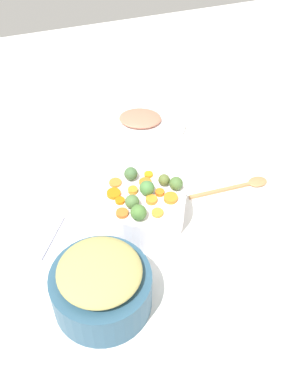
{
  "coord_description": "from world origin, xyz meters",
  "views": [
    {
      "loc": [
        -0.8,
        0.23,
        1.02
      ],
      "look_at": [
        -0.01,
        -0.02,
        0.14
      ],
      "focal_mm": 42.5,
      "sensor_mm": 36.0,
      "label": 1
    }
  ],
  "objects_px": {
    "serving_bowl_carrots": "(144,208)",
    "metal_pot": "(102,290)",
    "wooden_spoon": "(244,185)",
    "ham_plate": "(147,124)"
  },
  "relations": [
    {
      "from": "serving_bowl_carrots",
      "to": "wooden_spoon",
      "type": "xyz_separation_m",
      "value": [
        0.04,
        -0.33,
        -0.05
      ]
    },
    {
      "from": "metal_pot",
      "to": "wooden_spoon",
      "type": "distance_m",
      "value": 0.57
    },
    {
      "from": "wooden_spoon",
      "to": "metal_pot",
      "type": "bearing_deg",
      "value": 116.91
    },
    {
      "from": "metal_pot",
      "to": "ham_plate",
      "type": "bearing_deg",
      "value": -26.71
    },
    {
      "from": "serving_bowl_carrots",
      "to": "metal_pot",
      "type": "relative_size",
      "value": 0.94
    },
    {
      "from": "serving_bowl_carrots",
      "to": "ham_plate",
      "type": "xyz_separation_m",
      "value": [
        0.41,
        -0.14,
        -0.05
      ]
    },
    {
      "from": "metal_pot",
      "to": "wooden_spoon",
      "type": "xyz_separation_m",
      "value": [
        0.26,
        -0.51,
        -0.05
      ]
    },
    {
      "from": "serving_bowl_carrots",
      "to": "ham_plate",
      "type": "relative_size",
      "value": 0.85
    },
    {
      "from": "metal_pot",
      "to": "ham_plate",
      "type": "xyz_separation_m",
      "value": [
        0.63,
        -0.32,
        -0.05
      ]
    },
    {
      "from": "serving_bowl_carrots",
      "to": "wooden_spoon",
      "type": "distance_m",
      "value": 0.34
    }
  ]
}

